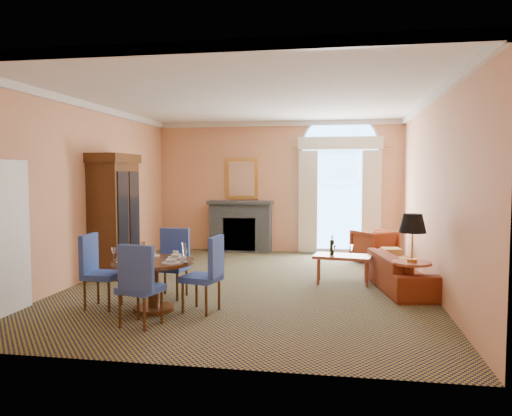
% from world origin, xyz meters
% --- Properties ---
extents(ground, '(7.50, 7.50, 0.00)m').
position_xyz_m(ground, '(0.00, 0.00, 0.00)').
color(ground, '#151137').
rests_on(ground, ground).
extents(room_envelope, '(6.04, 7.52, 3.45)m').
position_xyz_m(room_envelope, '(-0.03, 0.67, 2.51)').
color(room_envelope, tan).
rests_on(room_envelope, ground).
extents(armoire, '(0.66, 1.17, 2.30)m').
position_xyz_m(armoire, '(-2.72, 0.39, 1.11)').
color(armoire, '#3A200D').
rests_on(armoire, ground).
extents(dining_table, '(1.14, 1.14, 0.92)m').
position_xyz_m(dining_table, '(-1.06, -1.87, 0.54)').
color(dining_table, '#3A200D').
rests_on(dining_table, ground).
extents(dining_chair_north, '(0.51, 0.51, 1.06)m').
position_xyz_m(dining_chair_north, '(-1.07, -1.02, 0.61)').
color(dining_chair_north, '#27449D').
rests_on(dining_chair_north, ground).
extents(dining_chair_south, '(0.57, 0.57, 1.06)m').
position_xyz_m(dining_chair_south, '(-0.95, -2.66, 0.61)').
color(dining_chair_south, '#27449D').
rests_on(dining_chair_south, ground).
extents(dining_chair_east, '(0.57, 0.57, 1.06)m').
position_xyz_m(dining_chair_east, '(-0.29, -1.80, 0.61)').
color(dining_chair_east, '#27449D').
rests_on(dining_chair_east, ground).
extents(dining_chair_west, '(0.50, 0.49, 1.06)m').
position_xyz_m(dining_chair_west, '(-1.93, -1.85, 0.61)').
color(dining_chair_west, '#27449D').
rests_on(dining_chair_west, ground).
extents(sofa, '(1.16, 2.15, 0.59)m').
position_xyz_m(sofa, '(2.55, 0.04, 0.30)').
color(sofa, maroon).
rests_on(sofa, ground).
extents(armchair, '(1.09, 1.09, 0.71)m').
position_xyz_m(armchair, '(2.26, 2.58, 0.36)').
color(armchair, maroon).
rests_on(armchair, ground).
extents(coffee_table, '(1.05, 0.68, 0.85)m').
position_xyz_m(coffee_table, '(1.56, 0.35, 0.46)').
color(coffee_table, '#A95032').
rests_on(coffee_table, ground).
extents(side_table, '(0.59, 0.59, 1.29)m').
position_xyz_m(side_table, '(2.60, -0.65, 0.84)').
color(side_table, '#A95032').
rests_on(side_table, ground).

